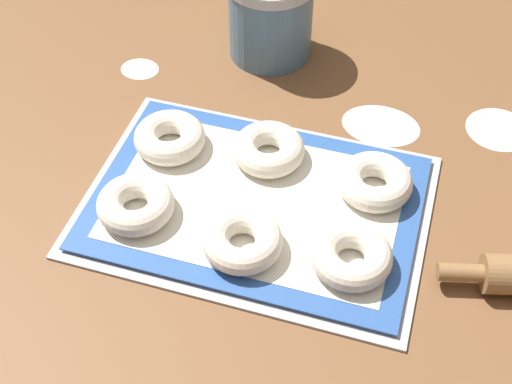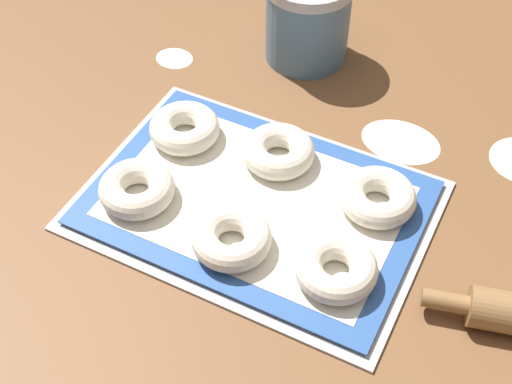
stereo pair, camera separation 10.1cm
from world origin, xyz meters
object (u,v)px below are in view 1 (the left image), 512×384
object	(u,v)px
bagel_back_center	(267,149)
flour_canister	(271,15)
bagel_front_center	(242,240)
bagel_back_right	(375,182)
bagel_back_left	(170,138)
bagel_front_left	(135,204)
bagel_front_right	(351,256)
baking_tray	(256,205)

from	to	relation	value
bagel_back_center	flour_canister	xyz separation A→B (m)	(-0.06, 0.23, 0.04)
bagel_front_center	bagel_back_right	distance (m)	0.19
bagel_back_left	bagel_back_right	size ratio (longest dim) A/B	1.00
bagel_front_left	bagel_back_right	distance (m)	0.29
bagel_back_left	bagel_front_right	bearing A→B (deg)	-24.23
baking_tray	bagel_front_left	distance (m)	0.15
bagel_front_left	bagel_front_right	bearing A→B (deg)	-0.04
baking_tray	bagel_front_left	xyz separation A→B (m)	(-0.13, -0.06, 0.02)
baking_tray	bagel_front_left	bearing A→B (deg)	-155.16
bagel_front_left	bagel_back_left	size ratio (longest dim) A/B	1.00
baking_tray	bagel_front_center	size ratio (longest dim) A/B	4.49
bagel_front_left	bagel_back_right	size ratio (longest dim) A/B	1.00
bagel_back_center	bagel_back_right	world-z (taller)	same
bagel_front_left	bagel_back_right	xyz separation A→B (m)	(0.27, 0.12, 0.00)
bagel_front_left	bagel_front_right	size ratio (longest dim) A/B	1.00
bagel_front_center	bagel_back_left	world-z (taller)	same
bagel_front_left	flour_canister	xyz separation A→B (m)	(0.06, 0.37, 0.04)
baking_tray	bagel_back_right	world-z (taller)	bagel_back_right
bagel_front_right	flour_canister	bearing A→B (deg)	118.70
bagel_front_right	flour_canister	distance (m)	0.42
bagel_back_left	bagel_back_center	bearing A→B (deg)	7.61
bagel_front_left	bagel_back_center	xyz separation A→B (m)	(0.12, 0.14, 0.00)
bagel_front_left	bagel_back_center	size ratio (longest dim) A/B	1.00
bagel_front_left	flour_canister	size ratio (longest dim) A/B	0.71
baking_tray	bagel_back_left	bearing A→B (deg)	156.67
bagel_back_center	bagel_back_left	bearing A→B (deg)	-172.39
bagel_front_right	bagel_back_center	world-z (taller)	same
bagel_front_right	bagel_back_center	size ratio (longest dim) A/B	1.00
bagel_front_right	bagel_back_right	xyz separation A→B (m)	(0.00, 0.12, 0.00)
bagel_front_left	bagel_front_right	xyz separation A→B (m)	(0.26, -0.00, 0.00)
bagel_front_center	bagel_back_left	size ratio (longest dim) A/B	1.00
baking_tray	bagel_back_left	world-z (taller)	bagel_back_left
bagel_front_center	bagel_front_right	world-z (taller)	same
baking_tray	bagel_front_left	world-z (taller)	bagel_front_left
bagel_front_left	bagel_back_center	bearing A→B (deg)	47.87
bagel_front_center	bagel_back_center	xyz separation A→B (m)	(-0.02, 0.15, 0.00)
bagel_front_left	bagel_front_center	size ratio (longest dim) A/B	1.00
bagel_back_left	flour_canister	size ratio (longest dim) A/B	0.71
bagel_back_center	bagel_back_right	xyz separation A→B (m)	(0.14, -0.02, 0.00)
bagel_front_right	bagel_back_right	distance (m)	0.12
bagel_front_center	bagel_back_left	xyz separation A→B (m)	(-0.14, 0.13, 0.00)
bagel_front_left	bagel_back_left	xyz separation A→B (m)	(-0.00, 0.12, 0.00)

